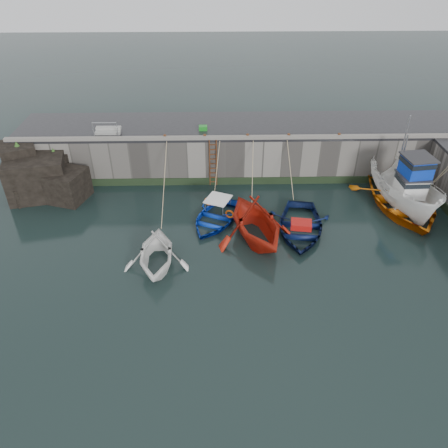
{
  "coord_description": "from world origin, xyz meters",
  "views": [
    {
      "loc": [
        -1.84,
        -15.48,
        14.34
      ],
      "look_at": [
        -1.43,
        3.57,
        1.2
      ],
      "focal_mm": 35.0,
      "sensor_mm": 36.0,
      "label": 1
    }
  ],
  "objects_px": {
    "boat_far_white": "(404,190)",
    "bollard_a": "(165,137)",
    "boat_near_blue": "(215,221)",
    "bollard_e": "(339,135)",
    "boat_near_blacktrim": "(255,238)",
    "boat_near_navy": "(299,230)",
    "boat_near_white": "(157,265)",
    "boat_far_orange": "(402,199)",
    "bollard_d": "(289,136)",
    "fish_crate": "(203,128)",
    "bollard_c": "(248,136)",
    "ladder": "(213,163)",
    "bollard_b": "(205,137)"
  },
  "relations": [
    {
      "from": "boat_near_blue",
      "to": "bollard_d",
      "type": "height_order",
      "value": "bollard_d"
    },
    {
      "from": "boat_far_orange",
      "to": "bollard_e",
      "type": "bearing_deg",
      "value": 135.74
    },
    {
      "from": "boat_far_orange",
      "to": "bollard_d",
      "type": "height_order",
      "value": "boat_far_orange"
    },
    {
      "from": "boat_near_blue",
      "to": "bollard_c",
      "type": "distance_m",
      "value": 6.03
    },
    {
      "from": "bollard_b",
      "to": "bollard_e",
      "type": "distance_m",
      "value": 8.5
    },
    {
      "from": "fish_crate",
      "to": "bollard_b",
      "type": "relative_size",
      "value": 1.92
    },
    {
      "from": "boat_near_white",
      "to": "bollard_b",
      "type": "distance_m",
      "value": 9.46
    },
    {
      "from": "boat_far_orange",
      "to": "boat_near_white",
      "type": "bearing_deg",
      "value": -161.36
    },
    {
      "from": "bollard_d",
      "to": "bollard_a",
      "type": "bearing_deg",
      "value": 180.0
    },
    {
      "from": "boat_near_white",
      "to": "boat_far_orange",
      "type": "bearing_deg",
      "value": 18.07
    },
    {
      "from": "ladder",
      "to": "boat_near_white",
      "type": "bearing_deg",
      "value": -109.29
    },
    {
      "from": "boat_near_navy",
      "to": "bollard_e",
      "type": "relative_size",
      "value": 18.54
    },
    {
      "from": "boat_near_white",
      "to": "fish_crate",
      "type": "relative_size",
      "value": 7.75
    },
    {
      "from": "ladder",
      "to": "bollard_c",
      "type": "distance_m",
      "value": 2.81
    },
    {
      "from": "bollard_c",
      "to": "bollard_e",
      "type": "distance_m",
      "value": 5.8
    },
    {
      "from": "boat_near_blue",
      "to": "fish_crate",
      "type": "height_order",
      "value": "fish_crate"
    },
    {
      "from": "boat_near_blue",
      "to": "boat_far_white",
      "type": "bearing_deg",
      "value": 30.7
    },
    {
      "from": "boat_near_navy",
      "to": "boat_far_orange",
      "type": "relative_size",
      "value": 0.7
    },
    {
      "from": "bollard_a",
      "to": "bollard_d",
      "type": "bearing_deg",
      "value": 0.0
    },
    {
      "from": "boat_near_white",
      "to": "boat_far_orange",
      "type": "relative_size",
      "value": 0.56
    },
    {
      "from": "boat_far_orange",
      "to": "fish_crate",
      "type": "height_order",
      "value": "boat_far_orange"
    },
    {
      "from": "bollard_e",
      "to": "fish_crate",
      "type": "bearing_deg",
      "value": 170.63
    },
    {
      "from": "boat_near_white",
      "to": "boat_near_blacktrim",
      "type": "distance_m",
      "value": 5.6
    },
    {
      "from": "boat_near_blue",
      "to": "bollard_b",
      "type": "bearing_deg",
      "value": 120.82
    },
    {
      "from": "ladder",
      "to": "bollard_e",
      "type": "relative_size",
      "value": 11.43
    },
    {
      "from": "boat_near_blue",
      "to": "bollard_e",
      "type": "height_order",
      "value": "bollard_e"
    },
    {
      "from": "boat_near_blue",
      "to": "boat_far_white",
      "type": "relative_size",
      "value": 0.62
    },
    {
      "from": "boat_far_white",
      "to": "bollard_c",
      "type": "distance_m",
      "value": 10.07
    },
    {
      "from": "boat_near_blue",
      "to": "bollard_e",
      "type": "bearing_deg",
      "value": 53.69
    },
    {
      "from": "boat_near_blacktrim",
      "to": "boat_near_navy",
      "type": "distance_m",
      "value": 2.68
    },
    {
      "from": "boat_near_blacktrim",
      "to": "boat_near_navy",
      "type": "xyz_separation_m",
      "value": [
        2.6,
        0.67,
        0.0
      ]
    },
    {
      "from": "boat_near_blacktrim",
      "to": "bollard_b",
      "type": "height_order",
      "value": "bollard_b"
    },
    {
      "from": "bollard_c",
      "to": "bollard_b",
      "type": "bearing_deg",
      "value": 180.0
    },
    {
      "from": "boat_far_white",
      "to": "bollard_a",
      "type": "xyz_separation_m",
      "value": [
        -14.51,
        3.17,
        2.19
      ]
    },
    {
      "from": "boat_far_white",
      "to": "boat_near_white",
      "type": "bearing_deg",
      "value": -167.09
    },
    {
      "from": "boat_near_blue",
      "to": "boat_far_orange",
      "type": "xyz_separation_m",
      "value": [
        11.42,
        1.37,
        0.49
      ]
    },
    {
      "from": "boat_near_navy",
      "to": "bollard_a",
      "type": "xyz_separation_m",
      "value": [
        -7.87,
        5.69,
        3.3
      ]
    },
    {
      "from": "bollard_a",
      "to": "bollard_c",
      "type": "relative_size",
      "value": 1.0
    },
    {
      "from": "bollard_b",
      "to": "bollard_e",
      "type": "relative_size",
      "value": 1.0
    },
    {
      "from": "ladder",
      "to": "boat_near_navy",
      "type": "relative_size",
      "value": 0.62
    },
    {
      "from": "ladder",
      "to": "bollard_a",
      "type": "distance_m",
      "value": 3.47
    },
    {
      "from": "boat_far_orange",
      "to": "bollard_d",
      "type": "relative_size",
      "value": 26.6
    },
    {
      "from": "bollard_d",
      "to": "bollard_e",
      "type": "distance_m",
      "value": 3.2
    },
    {
      "from": "fish_crate",
      "to": "bollard_e",
      "type": "bearing_deg",
      "value": -10.76
    },
    {
      "from": "bollard_a",
      "to": "bollard_e",
      "type": "bearing_deg",
      "value": 0.0
    },
    {
      "from": "boat_near_navy",
      "to": "bollard_c",
      "type": "height_order",
      "value": "bollard_c"
    },
    {
      "from": "boat_near_navy",
      "to": "fish_crate",
      "type": "relative_size",
      "value": 9.64
    },
    {
      "from": "boat_near_blue",
      "to": "bollard_c",
      "type": "bearing_deg",
      "value": 88.79
    },
    {
      "from": "bollard_e",
      "to": "boat_near_blue",
      "type": "bearing_deg",
      "value": -149.94
    },
    {
      "from": "boat_near_blacktrim",
      "to": "bollard_c",
      "type": "height_order",
      "value": "bollard_c"
    }
  ]
}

